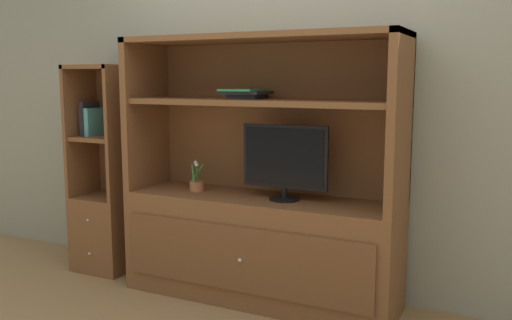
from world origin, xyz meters
The scene contains 7 objects.
painted_rear_wall centered at (0.00, 0.75, 1.40)m, with size 6.00×0.10×2.80m, color gray.
media_console centered at (0.00, 0.41, 0.53)m, with size 1.82×0.54×1.72m.
tv_monitor centered at (0.18, 0.39, 0.94)m, with size 0.57×0.20×0.48m.
potted_plant centered at (-0.47, 0.39, 0.73)m, with size 0.10×0.10×0.22m.
magazine_stack centered at (-0.10, 0.41, 1.35)m, with size 0.28×0.31×0.06m.
bookshelf_tall centered at (-1.30, 0.41, 0.53)m, with size 0.43×0.38×1.55m.
upright_book_row centered at (-1.40, 0.40, 1.14)m, with size 0.11×0.18×0.26m.
Camera 1 is at (1.51, -2.73, 1.45)m, focal length 38.37 mm.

